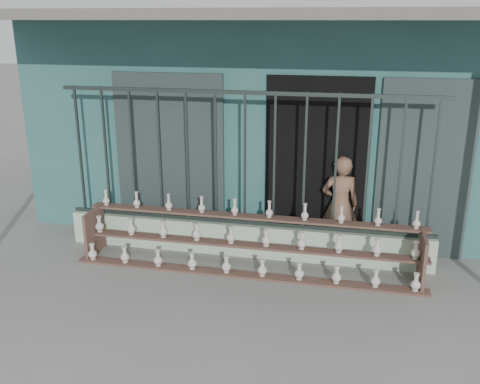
# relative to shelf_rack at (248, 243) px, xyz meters

# --- Properties ---
(ground) EXTENTS (60.00, 60.00, 0.00)m
(ground) POSITION_rel_shelf_rack_xyz_m (-0.13, -0.89, -0.36)
(ground) COLOR slate
(workshop_building) EXTENTS (7.40, 6.60, 3.21)m
(workshop_building) POSITION_rel_shelf_rack_xyz_m (-0.13, 3.34, 1.26)
(workshop_building) COLOR #2B5A58
(workshop_building) RESTS_ON ground
(parapet_wall) EXTENTS (5.00, 0.20, 0.45)m
(parapet_wall) POSITION_rel_shelf_rack_xyz_m (-0.13, 0.41, -0.13)
(parapet_wall) COLOR #B1CAAD
(parapet_wall) RESTS_ON ground
(security_fence) EXTENTS (5.00, 0.04, 1.80)m
(security_fence) POSITION_rel_shelf_rack_xyz_m (-0.13, 0.41, 0.99)
(security_fence) COLOR #283330
(security_fence) RESTS_ON parapet_wall
(shelf_rack) EXTENTS (4.50, 0.68, 0.85)m
(shelf_rack) POSITION_rel_shelf_rack_xyz_m (0.00, 0.00, 0.00)
(shelf_rack) COLOR brown
(shelf_rack) RESTS_ON ground
(elderly_woman) EXTENTS (0.55, 0.41, 1.37)m
(elderly_woman) POSITION_rel_shelf_rack_xyz_m (1.12, 0.79, 0.33)
(elderly_woman) COLOR brown
(elderly_woman) RESTS_ON ground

